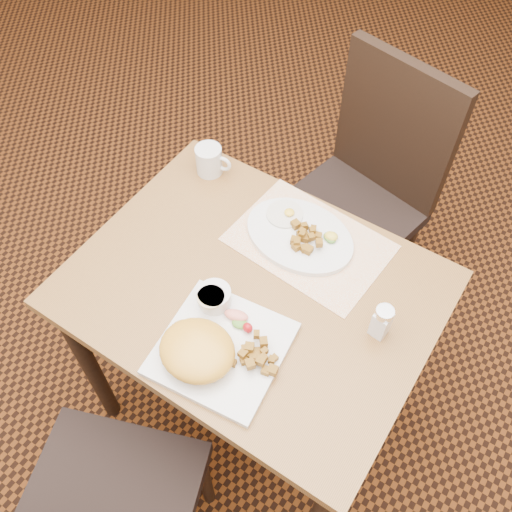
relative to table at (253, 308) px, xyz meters
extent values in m
plane|color=black|center=(0.00, 0.00, -0.64)|extent=(8.00, 8.00, 0.00)
cube|color=olive|center=(0.00, 0.00, 0.09)|extent=(0.90, 0.70, 0.03)
cylinder|color=black|center=(-0.40, -0.30, -0.28)|extent=(0.05, 0.05, 0.71)
cylinder|color=black|center=(-0.40, 0.30, -0.28)|extent=(0.05, 0.05, 0.71)
cylinder|color=black|center=(0.40, 0.30, -0.28)|extent=(0.05, 0.05, 0.71)
cube|color=black|center=(-0.05, -0.58, -0.19)|extent=(0.54, 0.54, 0.05)
cylinder|color=black|center=(-0.28, -0.47, -0.43)|extent=(0.04, 0.04, 0.42)
cylinder|color=black|center=(0.06, -0.35, -0.43)|extent=(0.04, 0.04, 0.42)
cube|color=black|center=(0.00, 0.58, -0.19)|extent=(0.50, 0.50, 0.05)
cylinder|color=black|center=(0.21, 0.72, -0.43)|extent=(0.04, 0.04, 0.42)
cylinder|color=black|center=(0.14, 0.36, -0.43)|extent=(0.04, 0.04, 0.42)
cylinder|color=black|center=(-0.14, 0.79, -0.43)|extent=(0.04, 0.04, 0.42)
cylinder|color=black|center=(-0.22, 0.44, -0.43)|extent=(0.04, 0.04, 0.42)
cube|color=black|center=(0.04, 0.77, 0.08)|extent=(0.42, 0.13, 0.50)
cube|color=white|center=(0.05, 0.20, 0.11)|extent=(0.42, 0.31, 0.00)
cube|color=silver|center=(0.04, -0.19, 0.12)|extent=(0.31, 0.31, 0.02)
ellipsoid|color=gold|center=(0.01, -0.24, 0.16)|extent=(0.18, 0.16, 0.07)
ellipsoid|color=gold|center=(0.03, -0.26, 0.14)|extent=(0.07, 0.06, 0.02)
ellipsoid|color=gold|center=(-0.05, -0.21, 0.14)|extent=(0.07, 0.06, 0.02)
cylinder|color=silver|center=(-0.05, -0.10, 0.15)|extent=(0.08, 0.08, 0.04)
cylinder|color=beige|center=(-0.04, -0.11, 0.17)|extent=(0.07, 0.07, 0.01)
ellipsoid|color=#387223|center=(0.04, -0.12, 0.13)|extent=(0.05, 0.04, 0.01)
ellipsoid|color=red|center=(0.07, -0.12, 0.14)|extent=(0.03, 0.03, 0.03)
ellipsoid|color=#F28C72|center=(0.02, -0.10, 0.14)|extent=(0.07, 0.05, 0.02)
cylinder|color=white|center=(-0.05, 0.23, 0.13)|extent=(0.10, 0.10, 0.01)
ellipsoid|color=yellow|center=(-0.04, 0.24, 0.14)|extent=(0.03, 0.03, 0.01)
ellipsoid|color=#387223|center=(0.09, 0.22, 0.13)|extent=(0.05, 0.04, 0.01)
ellipsoid|color=yellow|center=(0.10, 0.23, 0.14)|extent=(0.04, 0.04, 0.02)
cube|color=white|center=(0.32, 0.06, 0.15)|extent=(0.04, 0.04, 0.08)
cylinder|color=silver|center=(0.32, 0.06, 0.20)|extent=(0.05, 0.05, 0.02)
cylinder|color=silver|center=(-0.33, 0.27, 0.15)|extent=(0.08, 0.08, 0.09)
torus|color=silver|center=(-0.29, 0.28, 0.15)|extent=(0.05, 0.02, 0.05)
cube|color=#946317|center=(0.12, -0.16, 0.13)|extent=(0.03, 0.03, 0.02)
cube|color=#946317|center=(0.16, -0.15, 0.13)|extent=(0.02, 0.02, 0.01)
cube|color=#946317|center=(0.10, -0.16, 0.15)|extent=(0.03, 0.03, 0.02)
cube|color=#946317|center=(0.14, -0.17, 0.15)|extent=(0.02, 0.02, 0.02)
cube|color=#946317|center=(0.10, -0.18, 0.15)|extent=(0.02, 0.02, 0.02)
cube|color=#946317|center=(0.12, -0.20, 0.15)|extent=(0.03, 0.03, 0.02)
cube|color=#946317|center=(0.12, -0.14, 0.15)|extent=(0.03, 0.03, 0.02)
cube|color=#946317|center=(0.12, -0.17, 0.13)|extent=(0.03, 0.02, 0.02)
cube|color=#946317|center=(0.10, -0.19, 0.13)|extent=(0.02, 0.02, 0.02)
cube|color=#946317|center=(0.12, -0.17, 0.13)|extent=(0.03, 0.03, 0.02)
cube|color=#946317|center=(0.17, -0.18, 0.13)|extent=(0.03, 0.02, 0.02)
cube|color=#946317|center=(0.12, -0.17, 0.14)|extent=(0.03, 0.03, 0.02)
cube|color=#946317|center=(0.14, -0.18, 0.15)|extent=(0.02, 0.02, 0.02)
cube|color=#946317|center=(0.11, -0.17, 0.13)|extent=(0.02, 0.02, 0.02)
cube|color=#946317|center=(0.16, -0.19, 0.13)|extent=(0.02, 0.02, 0.02)
cube|color=#946317|center=(0.10, -0.13, 0.15)|extent=(0.02, 0.02, 0.02)
cube|color=#946317|center=(0.11, -0.17, 0.14)|extent=(0.03, 0.02, 0.02)
cube|color=#946317|center=(0.09, -0.21, 0.13)|extent=(0.02, 0.02, 0.01)
cube|color=#946317|center=(0.09, -0.17, 0.15)|extent=(0.02, 0.02, 0.02)
cube|color=#946317|center=(0.16, -0.15, 0.13)|extent=(0.02, 0.02, 0.01)
cube|color=#946317|center=(0.13, -0.15, 0.15)|extent=(0.02, 0.02, 0.02)
cube|color=#946317|center=(0.11, -0.17, 0.13)|extent=(0.02, 0.02, 0.02)
cube|color=#946317|center=(0.06, 0.15, 0.14)|extent=(0.02, 0.02, 0.02)
cube|color=#946317|center=(0.03, 0.20, 0.14)|extent=(0.03, 0.03, 0.02)
cube|color=#946317|center=(0.02, 0.19, 0.14)|extent=(0.02, 0.02, 0.02)
cube|color=#946317|center=(0.02, 0.16, 0.14)|extent=(0.02, 0.02, 0.02)
cube|color=#946317|center=(0.04, 0.19, 0.14)|extent=(0.02, 0.02, 0.02)
cube|color=#946317|center=(0.03, 0.18, 0.14)|extent=(0.02, 0.02, 0.02)
cube|color=#946317|center=(0.09, 0.18, 0.15)|extent=(0.03, 0.03, 0.02)
cube|color=#946317|center=(0.04, 0.23, 0.14)|extent=(0.02, 0.02, 0.01)
cube|color=#946317|center=(0.02, 0.21, 0.15)|extent=(0.02, 0.02, 0.02)
cube|color=#946317|center=(0.00, 0.21, 0.14)|extent=(0.03, 0.03, 0.02)
cube|color=#946317|center=(0.02, 0.22, 0.14)|extent=(0.03, 0.03, 0.01)
cube|color=#946317|center=(0.03, 0.19, 0.15)|extent=(0.02, 0.02, 0.01)
cube|color=#946317|center=(0.07, 0.16, 0.14)|extent=(0.02, 0.02, 0.02)
cube|color=#946317|center=(0.06, 0.19, 0.15)|extent=(0.02, 0.02, 0.02)
cube|color=#946317|center=(0.07, 0.21, 0.14)|extent=(0.02, 0.02, 0.02)
cube|color=#946317|center=(0.03, 0.15, 0.15)|extent=(0.02, 0.02, 0.01)
cube|color=#946317|center=(0.04, 0.15, 0.14)|extent=(0.03, 0.03, 0.02)
cube|color=#946317|center=(0.03, 0.16, 0.14)|extent=(0.02, 0.02, 0.02)
cube|color=#946317|center=(0.03, 0.18, 0.15)|extent=(0.02, 0.02, 0.02)
cube|color=#946317|center=(0.05, 0.21, 0.15)|extent=(0.02, 0.02, 0.01)
camera|label=1|loc=(0.44, -0.65, 1.31)|focal=40.00mm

